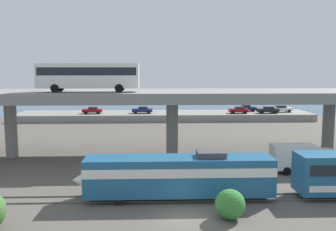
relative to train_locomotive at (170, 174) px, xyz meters
name	(u,v)px	position (x,y,z in m)	size (l,w,h in m)	color
ground_plane	(185,217)	(0.96, -4.00, -2.19)	(260.00, 260.00, 0.00)	#565149
rail_strip_near	(181,201)	(0.96, -0.77, -2.13)	(110.00, 0.12, 0.12)	#59544C
rail_strip_far	(180,195)	(0.96, 0.77, -2.13)	(110.00, 0.12, 0.12)	#59544C
train_locomotive	(170,174)	(0.00, 0.00, 0.00)	(17.11, 3.04, 4.18)	#1E5984
highway_overpass	(172,98)	(0.96, 16.00, 5.33)	(96.00, 11.27, 8.40)	gray
transit_bus_on_overpass	(89,75)	(-9.13, 13.90, 8.27)	(12.00, 2.68, 3.40)	silver
service_truck_west	(301,157)	(14.55, 7.78, -0.55)	(6.80, 2.46, 3.04)	silver
pier_parking_lot	(165,116)	(0.96, 51.00, -1.44)	(64.80, 10.55, 1.51)	gray
parked_car_0	(268,110)	(23.55, 48.67, 0.09)	(4.62, 1.86, 1.50)	black
parked_car_1	(142,110)	(-3.95, 49.67, 0.09)	(4.46, 1.96, 1.50)	navy
parked_car_2	(246,108)	(19.73, 52.43, 0.09)	(4.23, 1.85, 1.50)	navy
parked_car_3	(282,109)	(27.36, 50.82, 0.09)	(4.44, 1.96, 1.50)	silver
parked_car_4	(239,110)	(17.12, 48.76, 0.09)	(4.17, 1.92, 1.50)	maroon
parked_car_5	(92,110)	(-14.78, 49.40, 0.09)	(4.21, 1.90, 1.50)	maroon
harbor_water	(162,108)	(0.96, 74.00, -2.19)	(140.00, 36.00, 0.01)	#385B7A
shrub_right	(230,204)	(4.32, -4.43, -1.06)	(2.26, 2.26, 2.26)	#337A34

